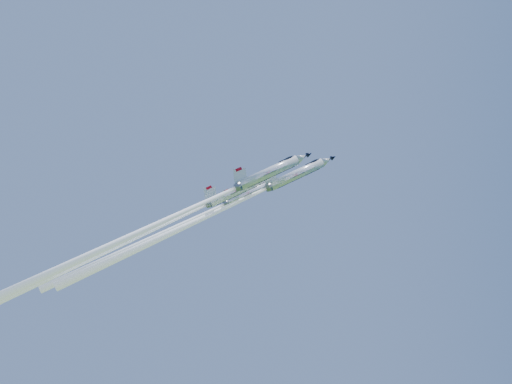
# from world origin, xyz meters

# --- Properties ---
(jet_lead) EXTENTS (42.59, 17.89, 39.32)m
(jet_lead) POSITION_xyz_m (-8.29, -3.68, 84.87)
(jet_lead) COLOR white
(jet_left) EXTENTS (38.73, 16.21, 36.63)m
(jet_left) POSITION_xyz_m (-17.90, 4.64, 84.14)
(jet_left) COLOR white
(jet_right) EXTENTS (48.83, 20.35, 47.58)m
(jet_right) POSITION_xyz_m (-17.20, -11.74, 81.05)
(jet_right) COLOR white
(jet_slot) EXTENTS (44.16, 18.49, 41.78)m
(jet_slot) POSITION_xyz_m (-21.40, -5.27, 80.84)
(jet_slot) COLOR white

